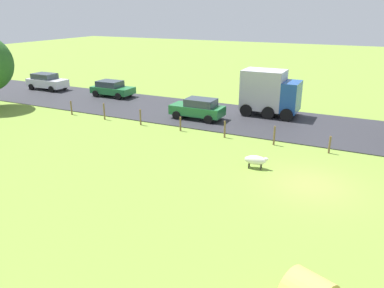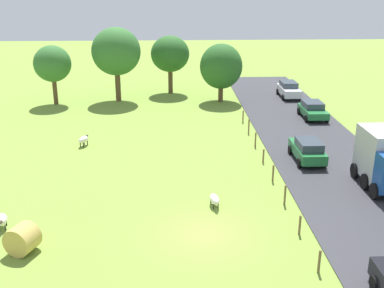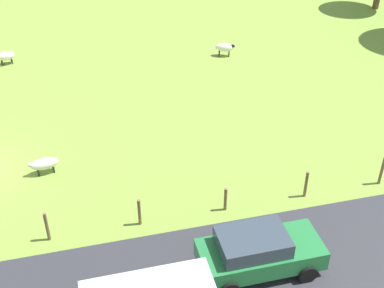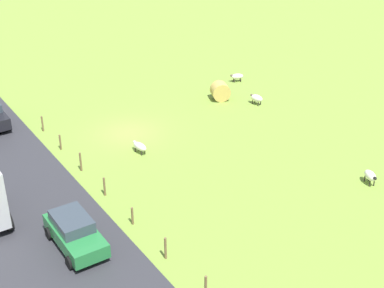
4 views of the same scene
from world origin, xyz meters
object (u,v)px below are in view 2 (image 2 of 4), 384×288
Objects in this scene: car_1 at (289,89)px; car_2 at (313,110)px; tree_0 at (116,52)px; tree_2 at (221,66)px; sheep_3 at (84,139)px; hay_bale_0 at (22,239)px; car_0 at (308,150)px; sheep_2 at (2,220)px; tree_1 at (52,64)px; tree_3 at (170,54)px; sheep_0 at (215,199)px.

car_1 reaches higher than car_2.
tree_0 is 11.00m from tree_2.
hay_bale_0 reaches higher than sheep_3.
car_2 is (7.98, -6.67, -2.91)m from tree_2.
hay_bale_0 is at bearing -92.85° from tree_0.
car_0 reaches higher than hay_bale_0.
sheep_2 is 30.00m from tree_2.
hay_bale_0 is 0.23× the size of tree_2.
car_2 is at bearing -14.06° from tree_1.
tree_3 is at bearing 73.86° from sheep_2.
car_1 is (20.01, 30.08, 0.21)m from hay_bale_0.
tree_1 is at bearing -178.83° from tree_2.
car_2 reaches higher than sheep_3.
tree_2 is at bearing -3.93° from tree_0.
hay_bale_0 is 28.89m from tree_1.
hay_bale_0 is at bearing -90.93° from sheep_3.
hay_bale_0 is at bearing -80.12° from tree_1.
sheep_3 is 0.28× the size of car_1.
tree_3 is at bearing 142.33° from tree_2.
tree_2 reaches higher than car_0.
tree_0 is 1.19× the size of tree_3.
sheep_2 reaches higher than sheep_0.
tree_0 is (1.21, 14.30, 4.69)m from sheep_3.
tree_0 is 6.55m from tree_3.
tree_3 is 13.70m from car_1.
sheep_3 is at bearing 166.59° from car_0.
tree_2 reaches higher than sheep_0.
sheep_2 is 27.63m from tree_0.
tree_0 reaches higher than sheep_2.
car_1 is at bearing 4.19° from tree_1.
tree_1 is at bearing -175.81° from car_1.
car_0 is at bearing 33.48° from hay_bale_0.
car_2 is (22.08, 19.61, 0.33)m from sheep_2.
hay_bale_0 is 36.13m from car_1.
car_2 is at bearing -39.90° from tree_2.
tree_0 reaches higher than tree_1.
tree_3 is at bearing 31.04° from tree_0.
car_2 is (3.52, 10.82, -0.04)m from car_0.
sheep_3 is 15.06m from hay_bale_0.
sheep_0 is 0.30× the size of car_1.
sheep_3 is (-9.30, 10.73, 0.08)m from sheep_0.
tree_2 reaches higher than tree_1.
hay_bale_0 is 31.30m from tree_2.
car_1 is (19.76, 15.03, 0.38)m from sheep_3.
tree_3 is at bearing 68.98° from sheep_3.
tree_1 is (-5.17, 13.20, 3.66)m from sheep_3.
car_1 reaches higher than sheep_3.
tree_3 reaches higher than car_0.
tree_1 reaches higher than car_2.
sheep_2 is at bearing 127.27° from hay_bale_0.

